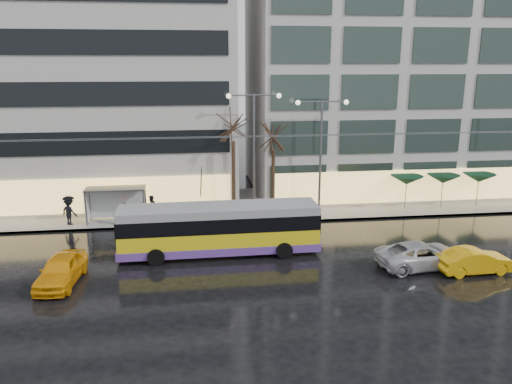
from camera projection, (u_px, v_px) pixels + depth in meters
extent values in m
plane|color=black|center=(242.00, 277.00, 27.06)|extent=(140.00, 140.00, 0.00)
cube|color=gray|center=(249.00, 204.00, 40.73)|extent=(80.00, 10.00, 0.15)
cube|color=slate|center=(257.00, 223.00, 35.97)|extent=(80.00, 0.10, 0.15)
cube|color=beige|center=(22.00, 64.00, 40.53)|extent=(34.00, 14.00, 22.00)
cube|color=beige|center=(431.00, 47.00, 44.48)|extent=(32.00, 14.00, 25.00)
cube|color=gold|center=(220.00, 238.00, 30.08)|extent=(11.84, 2.61, 1.48)
cube|color=#5F3A91|center=(220.00, 246.00, 30.21)|extent=(11.88, 2.65, 0.49)
cube|color=black|center=(219.00, 221.00, 29.81)|extent=(11.86, 2.63, 0.89)
cube|color=gray|center=(219.00, 210.00, 29.64)|extent=(11.84, 2.61, 0.49)
cube|color=black|center=(316.00, 219.00, 30.65)|extent=(0.09, 2.26, 1.28)
cube|color=black|center=(118.00, 228.00, 29.05)|extent=(0.09, 2.26, 1.28)
cylinder|color=black|center=(277.00, 237.00, 31.90)|extent=(0.99, 0.36, 0.98)
cylinder|color=black|center=(284.00, 250.00, 29.54)|extent=(0.99, 0.36, 0.98)
cylinder|color=black|center=(158.00, 242.00, 30.89)|extent=(0.99, 0.36, 0.98)
cylinder|color=black|center=(156.00, 257.00, 28.53)|extent=(0.99, 0.36, 0.98)
cylinder|color=#595B60|center=(201.00, 183.00, 30.04)|extent=(0.10, 3.66, 2.59)
cylinder|color=#595B60|center=(201.00, 182.00, 30.52)|extent=(0.10, 3.66, 2.59)
cylinder|color=#595B60|center=(248.00, 137.00, 31.00)|extent=(42.00, 0.04, 0.04)
cylinder|color=#595B60|center=(247.00, 136.00, 31.48)|extent=(42.00, 0.04, 0.04)
cube|color=#595B60|center=(115.00, 189.00, 35.50)|extent=(4.20, 1.60, 0.12)
cube|color=silver|center=(118.00, 203.00, 36.48)|extent=(4.00, 0.05, 2.20)
cube|color=white|center=(87.00, 206.00, 35.56)|extent=(0.10, 1.40, 2.20)
cylinder|color=#595B60|center=(86.00, 209.00, 34.89)|extent=(0.10, 0.10, 2.40)
cylinder|color=#595B60|center=(90.00, 204.00, 36.24)|extent=(0.10, 0.10, 2.40)
cylinder|color=#595B60|center=(144.00, 207.00, 35.39)|extent=(0.10, 0.10, 2.40)
cylinder|color=#595B60|center=(146.00, 202.00, 36.73)|extent=(0.10, 0.10, 2.40)
cylinder|color=#595B60|center=(254.00, 156.00, 36.51)|extent=(0.18, 0.18, 9.00)
cylinder|color=#595B60|center=(241.00, 95.00, 35.29)|extent=(1.80, 0.10, 0.10)
cylinder|color=#595B60|center=(266.00, 95.00, 35.52)|extent=(1.80, 0.10, 0.10)
sphere|color=#FFF2CC|center=(229.00, 96.00, 35.20)|extent=(0.36, 0.36, 0.36)
sphere|color=#FFF2CC|center=(279.00, 96.00, 35.64)|extent=(0.36, 0.36, 0.36)
cylinder|color=#595B60|center=(320.00, 158.00, 37.19)|extent=(0.18, 0.18, 8.50)
cylinder|color=#595B60|center=(310.00, 102.00, 36.04)|extent=(1.80, 0.10, 0.10)
cylinder|color=#595B60|center=(334.00, 102.00, 36.26)|extent=(1.80, 0.10, 0.10)
sphere|color=#FFF2CC|center=(298.00, 103.00, 35.94)|extent=(0.36, 0.36, 0.36)
sphere|color=#FFF2CC|center=(346.00, 102.00, 36.38)|extent=(0.36, 0.36, 0.36)
cylinder|color=black|center=(234.00, 179.00, 36.94)|extent=(0.28, 0.28, 5.60)
cylinder|color=black|center=(273.00, 182.00, 37.59)|extent=(0.28, 0.28, 4.90)
cylinder|color=#595B60|center=(406.00, 195.00, 39.03)|extent=(0.06, 0.06, 2.20)
cone|color=#0E341F|center=(407.00, 180.00, 38.73)|extent=(2.50, 2.50, 0.70)
cylinder|color=#595B60|center=(442.00, 194.00, 39.41)|extent=(0.06, 0.06, 2.20)
cone|color=#0E341F|center=(443.00, 179.00, 39.10)|extent=(2.50, 2.50, 0.70)
cylinder|color=#595B60|center=(477.00, 193.00, 39.78)|extent=(0.06, 0.06, 2.20)
cone|color=#0E341F|center=(479.00, 178.00, 39.47)|extent=(2.50, 2.50, 0.70)
imported|color=#F3A30C|center=(61.00, 270.00, 26.09)|extent=(2.22, 4.64, 1.53)
imported|color=#ECA90C|center=(474.00, 261.00, 27.49)|extent=(4.25, 1.65, 1.38)
imported|color=#B9B9BE|center=(422.00, 255.00, 28.23)|extent=(5.44, 2.96, 1.45)
imported|color=black|center=(125.00, 214.00, 34.93)|extent=(0.71, 0.57, 1.68)
imported|color=#EB4E7A|center=(124.00, 202.00, 34.70)|extent=(1.22, 1.23, 0.88)
imported|color=black|center=(151.00, 207.00, 36.53)|extent=(1.08, 1.07, 1.76)
imported|color=black|center=(69.00, 211.00, 35.18)|extent=(1.45, 1.29, 1.95)
imported|color=black|center=(68.00, 201.00, 34.99)|extent=(1.13, 1.13, 0.72)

